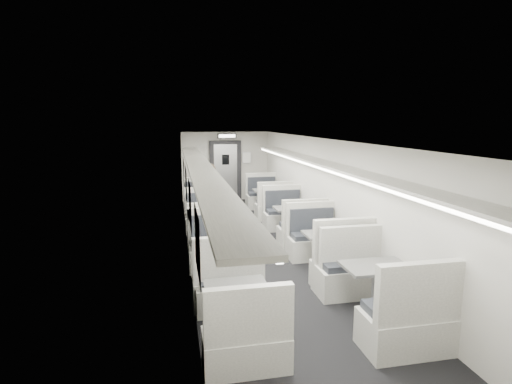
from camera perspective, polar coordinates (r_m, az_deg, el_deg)
name	(u,v)px	position (r m, az deg, el deg)	size (l,w,h in m)	color
room	(262,199)	(8.17, 0.84, -1.01)	(3.24, 12.24, 2.64)	black
booth_left_a	(202,207)	(11.42, -7.66, -2.15)	(1.00, 2.03, 1.09)	#A7A89E
booth_left_b	(209,225)	(9.40, -6.78, -4.75)	(1.03, 2.09, 1.12)	#A7A89E
booth_left_c	(221,263)	(6.96, -4.96, -10.07)	(1.05, 2.14, 1.14)	#A7A89E
booth_left_d	(236,309)	(5.45, -2.84, -16.35)	(0.98, 1.98, 1.06)	#A7A89E
booth_right_a	(268,201)	(12.12, 1.68, -1.30)	(1.03, 2.08, 1.11)	#A7A89E
booth_right_b	(292,222)	(9.67, 5.20, -4.28)	(1.04, 2.10, 1.13)	#A7A89E
booth_right_c	(327,252)	(7.62, 10.13, -8.41)	(1.04, 2.11, 1.13)	#A7A89E
booth_right_d	(375,291)	(6.07, 16.62, -13.38)	(1.11, 2.25, 1.20)	#A7A89E
passenger	(211,196)	(10.50, -6.48, -0.52)	(0.62, 0.41, 1.70)	black
window_a	(184,173)	(11.32, -10.27, 2.74)	(0.02, 1.18, 0.84)	black
window_b	(186,185)	(9.15, -9.93, 1.00)	(0.02, 1.18, 0.84)	black
window_c	(190,205)	(6.98, -9.39, -1.82)	(0.02, 1.18, 0.84)	black
window_d	(198,242)	(4.85, -8.35, -7.14)	(0.02, 1.18, 0.84)	black
luggage_rack_left	(201,167)	(7.60, -7.88, 3.51)	(0.46, 10.40, 0.09)	#A7A89E
luggage_rack_right	(326,164)	(8.14, 9.92, 3.90)	(0.46, 10.40, 0.09)	#A7A89E
vestibule_door	(226,171)	(13.98, -4.37, 2.98)	(1.10, 0.13, 2.10)	black
exit_sign	(227,136)	(13.39, -4.18, 8.00)	(0.62, 0.12, 0.16)	black
wall_notice	(247,158)	(14.03, -1.34, 4.93)	(0.32, 0.02, 0.40)	white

